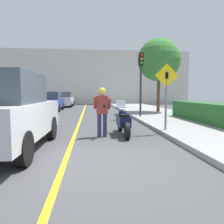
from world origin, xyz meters
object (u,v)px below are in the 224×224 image
Objects in this scene: crossing_sign at (166,90)px; parked_car_blue at (51,101)px; suv_nearby at (6,112)px; parked_car_grey at (66,98)px; street_tree at (159,60)px; person_biker at (102,107)px; parked_car_white at (64,99)px; traffic_light at (141,72)px; motorcycle at (123,122)px.

crossing_sign is 13.28m from parked_car_blue.
parked_car_blue is (-1.23, 13.67, -0.19)m from suv_nearby.
crossing_sign is 24.15m from parked_car_grey.
person_biker is at bearing -119.11° from street_tree.
person_biker is at bearing 31.47° from suv_nearby.
crossing_sign is at bearing -71.36° from parked_car_white.
parked_car_blue is at bearing -95.49° from parked_car_white.
crossing_sign is at bearing -75.09° from parked_car_grey.
motorcycle is at bearing -110.01° from traffic_light.
parked_car_blue is at bearing 107.77° from person_biker.
parked_car_white reaches higher than motorcycle.
suv_nearby is at bearing -127.27° from traffic_light.
motorcycle is 0.50× the size of suv_nearby.
parked_car_blue is at bearing -90.55° from parked_car_grey.
person_biker is 10.17m from street_tree.
street_tree is 1.30× the size of parked_car_white.
motorcycle is at bearing -68.36° from parked_car_blue.
traffic_light is (0.15, 4.87, 1.12)m from crossing_sign.
motorcycle is 0.42× the size of street_tree.
person_biker is 0.42× the size of parked_car_white.
crossing_sign is at bearing 21.66° from suv_nearby.
motorcycle is 1.03m from person_biker.
suv_nearby reaches higher than person_biker.
suv_nearby is (-2.64, -1.61, -0.03)m from person_biker.
person_biker reaches higher than motorcycle.
street_tree is 1.30× the size of parked_car_blue.
person_biker is at bearing -116.30° from traffic_light.
motorcycle is 2.03m from crossing_sign.
suv_nearby is 25.37m from parked_car_grey.
parked_car_white is at bearing -86.13° from parked_car_grey.
suv_nearby is at bearing -148.53° from person_biker.
parked_car_white is at bearing 92.08° from suv_nearby.
parked_car_blue is at bearing 157.52° from street_tree.
crossing_sign reaches higher than suv_nearby.
parked_car_white is 1.00× the size of parked_car_grey.
parked_car_grey is (0.11, 11.68, 0.00)m from parked_car_blue.
motorcycle is 1.30× the size of person_biker.
suv_nearby is at bearing -87.48° from parked_car_grey.
parked_car_white is 6.17m from parked_car_grey.
person_biker is 2.56m from crossing_sign.
traffic_light is at bearing 88.18° from crossing_sign.
street_tree reaches higher than crossing_sign.
parked_car_blue is at bearing 118.49° from crossing_sign.
person_biker is at bearing -72.23° from parked_car_blue.
crossing_sign is 0.60× the size of parked_car_grey.
parked_car_white is at bearing 115.82° from traffic_light.
street_tree is at bearing 60.89° from person_biker.
crossing_sign is 5.00m from traffic_light.
motorcycle is at bearing 20.93° from person_biker.
suv_nearby is at bearing -87.92° from parked_car_white.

